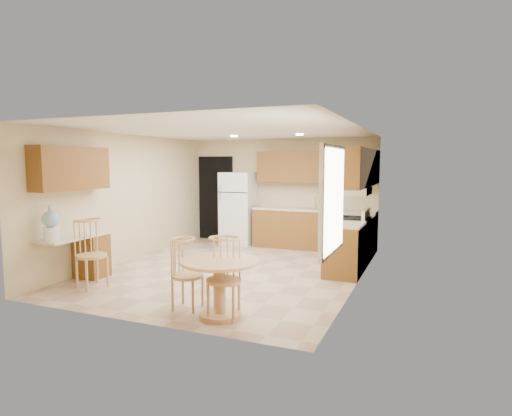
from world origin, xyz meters
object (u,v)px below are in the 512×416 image
at_px(refrigerator, 239,208).
at_px(dining_table, 220,280).
at_px(chair_table_a, 184,268).
at_px(chair_table_b, 220,272).
at_px(stove, 350,241).
at_px(water_crock, 51,225).
at_px(chair_desk, 86,248).

bearing_deg(refrigerator, dining_table, -68.05).
distance_m(chair_table_a, chair_table_b, 0.62).
bearing_deg(chair_table_a, stove, 149.96).
height_order(dining_table, chair_table_a, chair_table_a).
xyz_separation_m(chair_table_b, water_crock, (-2.95, 0.18, 0.40)).
height_order(dining_table, chair_desk, chair_desk).
distance_m(dining_table, chair_table_b, 0.17).
xyz_separation_m(stove, dining_table, (-1.02, -3.38, 0.01)).
distance_m(chair_desk, water_crock, 0.62).
height_order(stove, chair_table_b, stove).
height_order(refrigerator, water_crock, refrigerator).
bearing_deg(refrigerator, water_crock, -103.08).
height_order(refrigerator, chair_desk, refrigerator).
xyz_separation_m(chair_table_a, chair_table_b, (0.60, -0.13, 0.04)).
relative_size(refrigerator, chair_desk, 1.63).
height_order(stove, chair_table_a, stove).
relative_size(chair_table_b, water_crock, 1.91).
distance_m(refrigerator, chair_table_a, 4.76).
distance_m(stove, water_crock, 5.16).
bearing_deg(refrigerator, chair_desk, -97.95).
xyz_separation_m(refrigerator, stove, (2.88, -1.22, -0.39)).
bearing_deg(chair_desk, dining_table, 103.34).
bearing_deg(chair_table_b, water_crock, -15.45).
height_order(refrigerator, chair_table_a, refrigerator).
bearing_deg(chair_table_a, chair_desk, -103.06).
bearing_deg(dining_table, chair_table_b, -62.48).
height_order(stove, chair_desk, stove).
distance_m(stove, chair_table_a, 3.70).
bearing_deg(dining_table, water_crock, 178.42).
bearing_deg(dining_table, chair_desk, 172.89).
bearing_deg(chair_desk, water_crock, -42.91).
relative_size(refrigerator, dining_table, 1.73).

